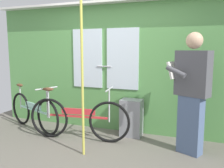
# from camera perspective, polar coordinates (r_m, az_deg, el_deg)

# --- Properties ---
(ground_plane) EXTENTS (5.92, 4.07, 0.04)m
(ground_plane) POSITION_cam_1_polar(r_m,az_deg,el_deg) (3.65, -6.00, -16.84)
(ground_plane) COLOR #666056
(train_door_wall) EXTENTS (4.92, 0.28, 2.37)m
(train_door_wall) POSITION_cam_1_polar(r_m,az_deg,el_deg) (4.45, 0.76, 4.53)
(train_door_wall) COLOR #56934C
(train_door_wall) RESTS_ON ground_plane
(bicycle_near_door) EXTENTS (1.75, 0.44, 0.90)m
(bicycle_near_door) POSITION_cam_1_polar(r_m,az_deg,el_deg) (4.11, -8.13, -8.11)
(bicycle_near_door) COLOR black
(bicycle_near_door) RESTS_ON ground_plane
(bicycle_leaning_behind) EXTENTS (1.52, 0.70, 0.86)m
(bicycle_leaning_behind) POSITION_cam_1_polar(r_m,az_deg,el_deg) (4.84, -18.24, -6.17)
(bicycle_leaning_behind) COLOR black
(bicycle_leaning_behind) RESTS_ON ground_plane
(passenger_reading_newspaper) EXTENTS (0.64, 0.59, 1.76)m
(passenger_reading_newspaper) POSITION_cam_1_polar(r_m,az_deg,el_deg) (3.62, 18.36, -1.58)
(passenger_reading_newspaper) COLOR slate
(passenger_reading_newspaper) RESTS_ON ground_plane
(trash_bin_by_wall) EXTENTS (0.37, 0.28, 0.65)m
(trash_bin_by_wall) POSITION_cam_1_polar(r_m,az_deg,el_deg) (4.29, 4.64, -7.98)
(trash_bin_by_wall) COLOR gray
(trash_bin_by_wall) RESTS_ON ground_plane
(handrail_pole) EXTENTS (0.04, 0.04, 2.33)m
(handrail_pole) POSITION_cam_1_polar(r_m,az_deg,el_deg) (3.37, -7.08, 2.05)
(handrail_pole) COLOR #C6C14C
(handrail_pole) RESTS_ON ground_plane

